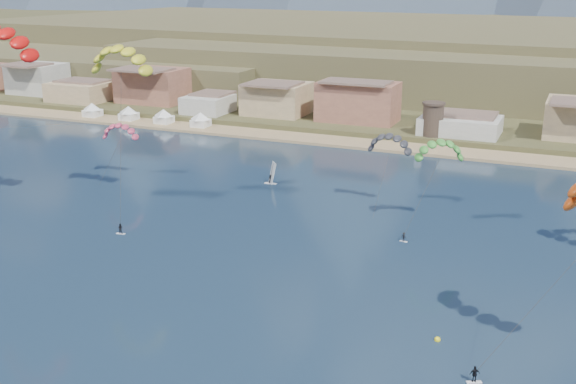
{
  "coord_description": "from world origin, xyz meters",
  "views": [
    {
      "loc": [
        39.17,
        -60.01,
        41.38
      ],
      "look_at": [
        0.0,
        32.0,
        10.0
      ],
      "focal_mm": 43.43,
      "sensor_mm": 36.0,
      "label": 1
    }
  ],
  "objects_px": {
    "kitesurfer_yellow": "(120,56)",
    "kitesurfer_green": "(440,148)",
    "buoy": "(437,340)",
    "watchtower": "(433,119)",
    "windsurfer": "(271,177)"
  },
  "relations": [
    {
      "from": "kitesurfer_yellow",
      "to": "watchtower",
      "type": "bearing_deg",
      "value": 60.95
    },
    {
      "from": "watchtower",
      "to": "windsurfer",
      "type": "bearing_deg",
      "value": -115.13
    },
    {
      "from": "kitesurfer_green",
      "to": "windsurfer",
      "type": "relative_size",
      "value": 3.72
    },
    {
      "from": "kitesurfer_green",
      "to": "buoy",
      "type": "xyz_separation_m",
      "value": [
        8.28,
        -38.28,
        -13.92
      ]
    },
    {
      "from": "windsurfer",
      "to": "watchtower",
      "type": "bearing_deg",
      "value": 64.87
    },
    {
      "from": "buoy",
      "to": "kitesurfer_yellow",
      "type": "bearing_deg",
      "value": 156.76
    },
    {
      "from": "watchtower",
      "to": "buoy",
      "type": "relative_size",
      "value": 11.57
    },
    {
      "from": "watchtower",
      "to": "buoy",
      "type": "bearing_deg",
      "value": -77.69
    },
    {
      "from": "kitesurfer_yellow",
      "to": "kitesurfer_green",
      "type": "distance_m",
      "value": 56.95
    },
    {
      "from": "kitesurfer_yellow",
      "to": "buoy",
      "type": "height_order",
      "value": "kitesurfer_yellow"
    },
    {
      "from": "windsurfer",
      "to": "buoy",
      "type": "bearing_deg",
      "value": -48.77
    },
    {
      "from": "watchtower",
      "to": "kitesurfer_green",
      "type": "xyz_separation_m",
      "value": [
        13.49,
        -61.49,
        7.68
      ]
    },
    {
      "from": "watchtower",
      "to": "buoy",
      "type": "height_order",
      "value": "watchtower"
    },
    {
      "from": "kitesurfer_yellow",
      "to": "kitesurfer_green",
      "type": "height_order",
      "value": "kitesurfer_yellow"
    },
    {
      "from": "buoy",
      "to": "watchtower",
      "type": "bearing_deg",
      "value": 102.31
    }
  ]
}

